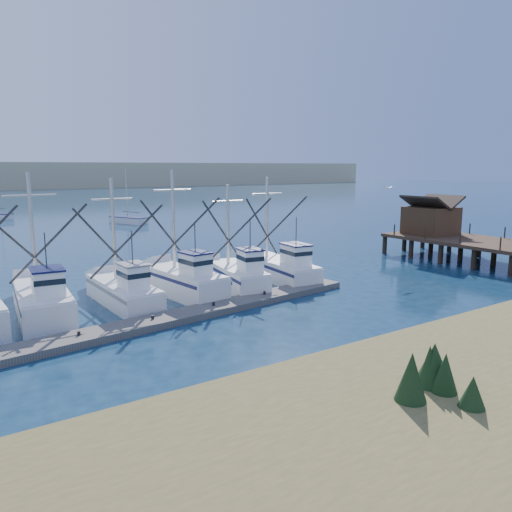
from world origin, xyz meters
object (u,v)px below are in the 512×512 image
(timber_pier, at_px, (463,232))
(sailboat_far, at_px, (1,216))
(floating_dock, at_px, (153,322))
(sailboat_near, at_px, (128,220))

(timber_pier, distance_m, sailboat_far, 69.86)
(floating_dock, bearing_deg, sailboat_far, 82.34)
(floating_dock, height_order, sailboat_near, sailboat_near)
(floating_dock, relative_size, timber_pier, 1.43)
(sailboat_near, bearing_deg, timber_pier, -94.61)
(sailboat_far, bearing_deg, timber_pier, -86.52)
(floating_dock, distance_m, sailboat_far, 65.42)
(sailboat_near, height_order, sailboat_far, same)
(floating_dock, distance_m, timber_pier, 30.94)
(floating_dock, height_order, sailboat_far, sailboat_far)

